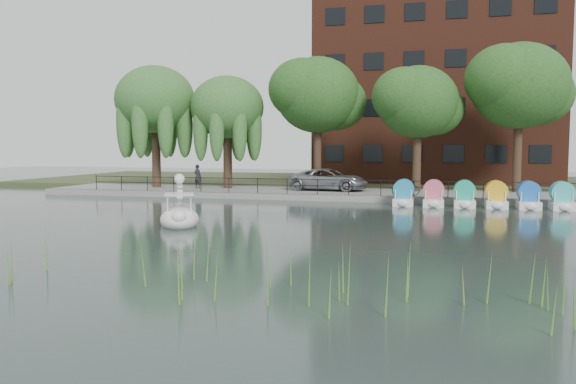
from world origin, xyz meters
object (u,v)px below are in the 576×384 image
at_px(minivan, 328,178).
at_px(swan_boat, 180,215).
at_px(bicycle, 406,187).
at_px(pedestrian, 198,175).

bearing_deg(minivan, swan_boat, 172.85).
relative_size(minivan, bicycle, 3.63).
height_order(minivan, swan_boat, swan_boat).
distance_m(minivan, swan_boat, 16.39).
height_order(bicycle, swan_boat, swan_boat).
bearing_deg(pedestrian, minivan, -159.95).
height_order(pedestrian, swan_boat, pedestrian).
height_order(minivan, pedestrian, pedestrian).
bearing_deg(minivan, pedestrian, 97.77).
relative_size(minivan, pedestrian, 3.16).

